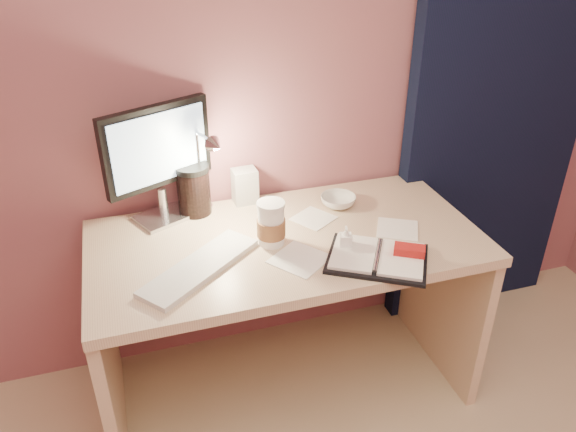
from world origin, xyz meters
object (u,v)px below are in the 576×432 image
object	(u,v)px
product_box	(245,186)
desk_lamp	(194,168)
keyboard	(200,267)
coffee_cup	(271,224)
dark_jar	(194,192)
lotion_bottle	(346,239)
desk	(281,278)
planner	(380,257)
monitor	(157,154)
bowl	(338,201)

from	to	relation	value
product_box	desk_lamp	bearing A→B (deg)	-160.39
keyboard	product_box	xyz separation A→B (m)	(0.25, 0.41, 0.06)
coffee_cup	dark_jar	distance (m)	0.37
lotion_bottle	desk	bearing A→B (deg)	129.33
desk	lotion_bottle	size ratio (longest dim) A/B	15.10
desk	planner	bearing A→B (deg)	-49.50
coffee_cup	product_box	size ratio (longest dim) A/B	1.15
coffee_cup	desk_lamp	size ratio (longest dim) A/B	0.48
keyboard	desk_lamp	distance (m)	0.39
planner	coffee_cup	bearing A→B (deg)	177.15
keyboard	dark_jar	bearing A→B (deg)	44.47
planner	product_box	distance (m)	0.64
planner	dark_jar	bearing A→B (deg)	167.19
desk	product_box	size ratio (longest dim) A/B	9.92
monitor	dark_jar	world-z (taller)	monitor
coffee_cup	dark_jar	xyz separation A→B (m)	(-0.22, 0.30, 0.01)
dark_jar	desk	bearing A→B (deg)	-37.28
planner	product_box	xyz separation A→B (m)	(-0.33, 0.54, 0.06)
dark_jar	bowl	bearing A→B (deg)	-12.12
desk	dark_jar	xyz separation A→B (m)	(-0.28, 0.21, 0.31)
desk	keyboard	bearing A→B (deg)	-151.88
bowl	planner	bearing A→B (deg)	-91.14
lotion_bottle	product_box	bearing A→B (deg)	118.87
monitor	bowl	size ratio (longest dim) A/B	3.23
desk_lamp	planner	bearing A→B (deg)	-60.13
keyboard	bowl	bearing A→B (deg)	-13.98
coffee_cup	dark_jar	bearing A→B (deg)	126.02
planner	dark_jar	xyz separation A→B (m)	(-0.54, 0.52, 0.08)
monitor	lotion_bottle	world-z (taller)	monitor
coffee_cup	dark_jar	size ratio (longest dim) A/B	0.91
keyboard	dark_jar	xyz separation A→B (m)	(0.05, 0.39, 0.08)
monitor	product_box	world-z (taller)	monitor
desk_lamp	dark_jar	bearing A→B (deg)	72.43
coffee_cup	monitor	bearing A→B (deg)	139.68
bowl	dark_jar	distance (m)	0.56
keyboard	bowl	world-z (taller)	bowl
planner	bowl	xyz separation A→B (m)	(0.01, 0.40, 0.01)
monitor	planner	size ratio (longest dim) A/B	1.10
keyboard	bowl	size ratio (longest dim) A/B	3.30
bowl	keyboard	bearing A→B (deg)	-155.48
lotion_bottle	desk_lamp	world-z (taller)	desk_lamp
bowl	product_box	bearing A→B (deg)	157.38
lotion_bottle	coffee_cup	bearing A→B (deg)	152.69
product_box	desk_lamp	world-z (taller)	desk_lamp
coffee_cup	lotion_bottle	size ratio (longest dim) A/B	1.75
keyboard	monitor	bearing A→B (deg)	62.47
keyboard	lotion_bottle	world-z (taller)	lotion_bottle
keyboard	dark_jar	size ratio (longest dim) A/B	2.57
keyboard	lotion_bottle	xyz separation A→B (m)	(0.50, -0.03, 0.04)
planner	bowl	size ratio (longest dim) A/B	2.95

